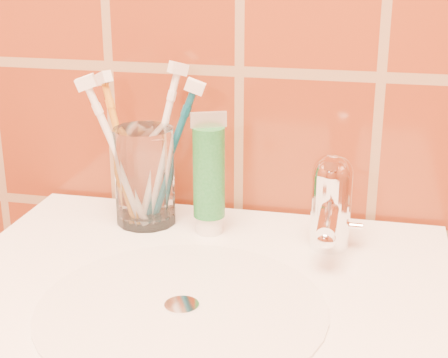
# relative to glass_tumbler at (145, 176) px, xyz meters

# --- Properties ---
(glass_tumbler) EXTENTS (0.08, 0.08, 0.13)m
(glass_tumbler) POSITION_rel_glass_tumbler_xyz_m (0.00, 0.00, 0.00)
(glass_tumbler) COLOR white
(glass_tumbler) RESTS_ON pedestal_sink
(toothpaste_tube) EXTENTS (0.04, 0.04, 0.16)m
(toothpaste_tube) POSITION_rel_glass_tumbler_xyz_m (0.09, -0.02, 0.01)
(toothpaste_tube) COLOR white
(toothpaste_tube) RESTS_ON pedestal_sink
(faucet) EXTENTS (0.05, 0.11, 0.12)m
(faucet) POSITION_rel_glass_tumbler_xyz_m (0.24, -0.03, -0.00)
(faucet) COLOR white
(faucet) RESTS_ON pedestal_sink
(toothbrush_0) EXTENTS (0.16, 0.15, 0.21)m
(toothbrush_0) POSITION_rel_glass_tumbler_xyz_m (-0.04, 0.01, 0.03)
(toothbrush_0) COLOR orange
(toothbrush_0) RESTS_ON glass_tumbler
(toothbrush_1) EXTENTS (0.13, 0.11, 0.21)m
(toothbrush_1) POSITION_rel_glass_tumbler_xyz_m (-0.03, -0.02, 0.03)
(toothbrush_1) COLOR white
(toothbrush_1) RESTS_ON glass_tumbler
(toothbrush_2) EXTENTS (0.13, 0.13, 0.22)m
(toothbrush_2) POSITION_rel_glass_tumbler_xyz_m (0.01, 0.03, 0.04)
(toothbrush_2) COLOR white
(toothbrush_2) RESTS_ON glass_tumbler
(toothbrush_3) EXTENTS (0.11, 0.10, 0.19)m
(toothbrush_3) POSITION_rel_glass_tumbler_xyz_m (0.03, 0.01, 0.03)
(toothbrush_3) COLOR #0C4E67
(toothbrush_3) RESTS_ON glass_tumbler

